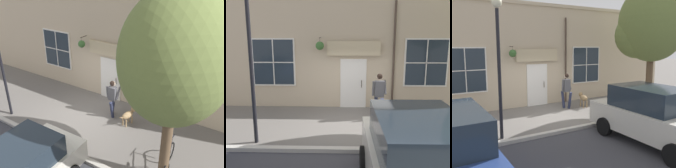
% 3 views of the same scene
% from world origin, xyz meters
% --- Properties ---
extents(ground_plane, '(90.00, 90.00, 0.00)m').
position_xyz_m(ground_plane, '(0.00, 0.00, 0.00)').
color(ground_plane, '#66605B').
extents(storefront_facade, '(0.95, 18.00, 5.10)m').
position_xyz_m(storefront_facade, '(-2.34, 0.00, 2.55)').
color(storefront_facade, '#C6B293').
rests_on(storefront_facade, ground_plane).
extents(pedestrian_walking, '(0.66, 0.54, 1.71)m').
position_xyz_m(pedestrian_walking, '(-0.86, 1.07, 1.03)').
color(pedestrian_walking, '#282D47').
rests_on(pedestrian_walking, ground_plane).
extents(dog_on_leash, '(1.02, 0.41, 0.70)m').
position_xyz_m(dog_on_leash, '(-0.71, 1.96, 0.46)').
color(dog_on_leash, '#997A51').
rests_on(dog_on_leash, ground_plane).
extents(street_tree_by_curb, '(3.20, 2.88, 5.80)m').
position_xyz_m(street_tree_by_curb, '(1.19, 4.22, 3.89)').
color(street_tree_by_curb, brown).
rests_on(street_tree_by_curb, ground_plane).
extents(leaning_bicycle, '(1.73, 0.24, 1.00)m').
position_xyz_m(leaning_bicycle, '(0.90, 4.30, 0.38)').
color(leaning_bicycle, black).
rests_on(leaning_bicycle, ground_plane).
extents(parked_car_mid_block, '(4.31, 1.96, 1.75)m').
position_xyz_m(parked_car_mid_block, '(4.22, 1.13, 0.88)').
color(parked_car_mid_block, beige).
rests_on(parked_car_mid_block, ground_plane).
extents(street_lamp, '(0.32, 0.32, 4.48)m').
position_xyz_m(street_lamp, '(1.46, -2.83, 2.96)').
color(street_lamp, black).
rests_on(street_lamp, ground_plane).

